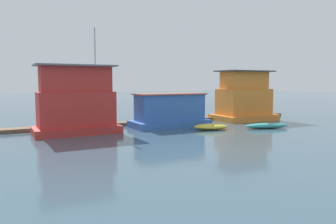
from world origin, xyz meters
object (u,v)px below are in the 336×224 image
(houseboat_orange, at_px, (244,99))
(dinghy_teal, at_px, (267,126))
(mooring_post_centre, at_px, (56,122))
(houseboat_blue, at_px, (170,111))
(dinghy_yellow, at_px, (211,127))
(mooring_post_far_right, at_px, (86,117))
(houseboat_red, at_px, (76,103))

(houseboat_orange, distance_m, dinghy_teal, 6.74)
(mooring_post_centre, bearing_deg, houseboat_blue, -11.84)
(dinghy_yellow, distance_m, mooring_post_far_right, 10.73)
(houseboat_orange, height_order, dinghy_yellow, houseboat_orange)
(houseboat_blue, height_order, mooring_post_centre, houseboat_blue)
(dinghy_yellow, height_order, mooring_post_centre, mooring_post_centre)
(houseboat_blue, bearing_deg, dinghy_yellow, -56.80)
(houseboat_orange, xyz_separation_m, dinghy_yellow, (-7.32, -4.31, -2.03))
(houseboat_blue, bearing_deg, houseboat_red, -179.51)
(houseboat_red, bearing_deg, mooring_post_centre, 121.19)
(mooring_post_far_right, bearing_deg, dinghy_teal, -26.26)
(dinghy_teal, bearing_deg, houseboat_orange, 67.35)
(dinghy_teal, bearing_deg, mooring_post_centre, 157.31)
(dinghy_yellow, bearing_deg, mooring_post_far_right, 150.00)
(houseboat_red, bearing_deg, dinghy_teal, -17.56)
(houseboat_red, relative_size, dinghy_yellow, 2.58)
(houseboat_red, distance_m, dinghy_yellow, 11.25)
(houseboat_red, bearing_deg, houseboat_orange, 3.38)
(dinghy_teal, relative_size, mooring_post_centre, 2.88)
(dinghy_teal, bearing_deg, houseboat_blue, 144.86)
(houseboat_orange, distance_m, dinghy_yellow, 8.73)
(mooring_post_centre, bearing_deg, dinghy_yellow, -24.37)
(houseboat_blue, bearing_deg, mooring_post_centre, 168.16)
(houseboat_red, xyz_separation_m, mooring_post_far_right, (1.28, 2.09, -1.38))
(dinghy_yellow, distance_m, dinghy_teal, 5.10)
(dinghy_yellow, xyz_separation_m, mooring_post_far_right, (-9.27, 5.35, 0.79))
(dinghy_yellow, xyz_separation_m, dinghy_teal, (4.84, -1.61, -0.02))
(houseboat_red, height_order, mooring_post_centre, houseboat_red)
(houseboat_blue, distance_m, houseboat_orange, 9.59)
(houseboat_red, distance_m, mooring_post_far_right, 2.81)
(houseboat_blue, relative_size, dinghy_teal, 1.71)
(houseboat_blue, distance_m, dinghy_yellow, 4.14)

